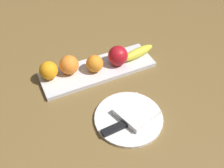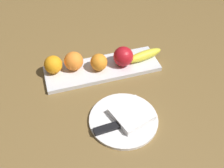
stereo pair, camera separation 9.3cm
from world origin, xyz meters
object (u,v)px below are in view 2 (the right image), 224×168
Objects in this scene: fruit_tray at (102,69)px; knife at (113,127)px; apple at (123,56)px; orange_near_banana at (74,61)px; dinner_plate at (124,120)px; orange_center at (53,65)px; orange_near_apple at (98,62)px; banana at (144,55)px; folded_napkin at (132,115)px.

fruit_tray is 2.38× the size of knife.
apple reaches higher than orange_near_banana.
fruit_tray is at bearing -13.48° from orange_near_banana.
apple is at bearing 71.75° from dinner_plate.
knife is (0.13, -0.30, -0.03)m from orange_center.
apple reaches higher than fruit_tray.
orange_center is at bearing 172.05° from apple.
dinner_plate is at bearing 24.29° from knife.
fruit_tray is 6.47× the size of orange_center.
orange_center reaches higher than dinner_plate.
orange_near_apple reaches higher than knife.
orange_near_apple is (-0.18, -0.00, 0.01)m from banana.
fruit_tray is 1.96× the size of dinner_plate.
apple is at bearing 61.66° from knife.
knife is (-0.12, -0.27, -0.04)m from apple.
banana is 0.30m from dinner_plate.
apple is 1.07× the size of orange_near_banana.
dinner_plate is at bearing -57.81° from orange_center.
orange_near_banana reaches higher than dinner_plate.
orange_near_apple is at bearing -12.04° from orange_center.
banana is 0.35m from orange_center.
folded_napkin is (0.03, 0.00, 0.02)m from dinner_plate.
orange_near_apple is 0.57× the size of folded_napkin.
orange_center is at bearing 167.96° from orange_near_apple.
orange_center is 0.37× the size of knife.
orange_near_banana is at bearing 97.54° from knife.
dinner_plate is at bearing 180.00° from folded_napkin.
fruit_tray is at bearing 17.65° from orange_near_apple.
orange_center is 0.35m from folded_napkin.
orange_near_banana is (-0.27, 0.03, 0.02)m from banana.
banana is 0.18m from orange_near_apple.
apple is 0.30m from knife.
orange_near_apple is (-0.02, -0.01, 0.04)m from fruit_tray.
apple is at bearing 171.55° from banana.
knife is at bearing -162.14° from folded_napkin.
orange_near_apple is at bearing -162.35° from fruit_tray.
apple is 0.50× the size of banana.
dinner_plate is at bearing -86.33° from orange_near_apple.
banana is (0.17, -0.00, 0.03)m from fruit_tray.
folded_napkin is at bearing -53.95° from orange_center.
orange_near_banana is (-0.10, 0.02, 0.04)m from fruit_tray.
fruit_tray is 3.84× the size of folded_napkin.
orange_near_apple is 0.25m from folded_napkin.
folded_napkin is at bearing -83.74° from fruit_tray.
orange_near_apple is 0.27m from knife.
dinner_plate is at bearing -90.00° from fruit_tray.
apple is at bearing -7.95° from orange_center.
apple reaches higher than folded_napkin.
orange_center is at bearing 126.05° from folded_napkin.
fruit_tray reaches higher than dinner_plate.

